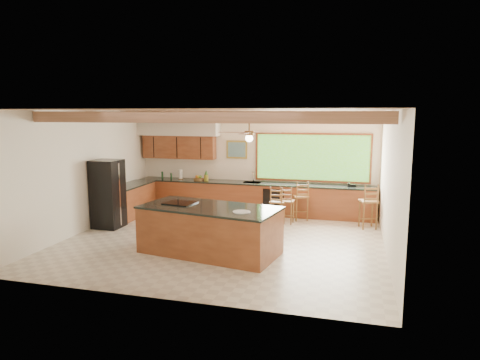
# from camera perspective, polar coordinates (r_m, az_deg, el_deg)

# --- Properties ---
(ground) EXTENTS (7.20, 7.20, 0.00)m
(ground) POSITION_cam_1_polar(r_m,az_deg,el_deg) (10.03, -2.31, -8.11)
(ground) COLOR beige
(ground) RESTS_ON ground
(room_shell) EXTENTS (7.27, 6.54, 3.02)m
(room_shell) POSITION_cam_1_polar(r_m,az_deg,el_deg) (10.29, -2.20, 4.88)
(room_shell) COLOR white
(room_shell) RESTS_ON ground
(counter_run) EXTENTS (7.12, 3.10, 1.24)m
(counter_run) POSITION_cam_1_polar(r_m,az_deg,el_deg) (12.49, -2.47, -2.51)
(counter_run) COLOR brown
(counter_run) RESTS_ON ground
(island) EXTENTS (3.07, 1.83, 1.03)m
(island) POSITION_cam_1_polar(r_m,az_deg,el_deg) (9.09, -4.06, -6.63)
(island) COLOR brown
(island) RESTS_ON ground
(refrigerator) EXTENTS (0.70, 0.67, 1.76)m
(refrigerator) POSITION_cam_1_polar(r_m,az_deg,el_deg) (11.51, -17.21, -1.78)
(refrigerator) COLOR black
(refrigerator) RESTS_ON ground
(bar_stool_a) EXTENTS (0.38, 0.38, 1.02)m
(bar_stool_a) POSITION_cam_1_polar(r_m,az_deg,el_deg) (11.44, 6.24, -2.91)
(bar_stool_a) COLOR brown
(bar_stool_a) RESTS_ON ground
(bar_stool_b) EXTENTS (0.39, 0.39, 1.05)m
(bar_stool_b) POSITION_cam_1_polar(r_m,az_deg,el_deg) (11.24, 4.98, -3.01)
(bar_stool_b) COLOR brown
(bar_stool_b) RESTS_ON ground
(bar_stool_c) EXTENTS (0.51, 0.51, 1.10)m
(bar_stool_c) POSITION_cam_1_polar(r_m,az_deg,el_deg) (11.85, 8.06, -2.29)
(bar_stool_c) COLOR brown
(bar_stool_c) RESTS_ON ground
(bar_stool_d) EXTENTS (0.53, 0.53, 1.18)m
(bar_stool_d) POSITION_cam_1_polar(r_m,az_deg,el_deg) (11.35, 16.77, -2.85)
(bar_stool_d) COLOR brown
(bar_stool_d) RESTS_ON ground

